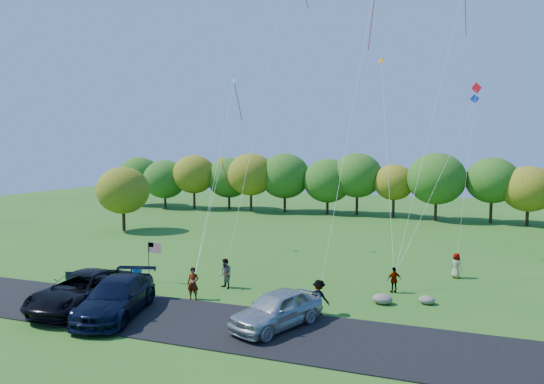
{
  "coord_description": "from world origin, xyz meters",
  "views": [
    {
      "loc": [
        10.69,
        -25.28,
        8.74
      ],
      "look_at": [
        -0.63,
        6.0,
        5.85
      ],
      "focal_mm": 32.0,
      "sensor_mm": 36.0,
      "label": 1
    }
  ],
  "objects_px": {
    "minivan_navy": "(116,297)",
    "flyer_b": "(225,274)",
    "flyer_d": "(394,280)",
    "minivan_silver": "(277,309)",
    "minivan_dark": "(82,290)",
    "park_bench": "(80,278)",
    "trash_barrel": "(136,273)",
    "flyer_c": "(319,297)",
    "flyer_a": "(193,284)",
    "flyer_e": "(456,266)"
  },
  "relations": [
    {
      "from": "minivan_dark",
      "to": "flyer_d",
      "type": "height_order",
      "value": "minivan_dark"
    },
    {
      "from": "flyer_d",
      "to": "flyer_e",
      "type": "height_order",
      "value": "flyer_e"
    },
    {
      "from": "flyer_b",
      "to": "flyer_d",
      "type": "distance_m",
      "value": 10.48
    },
    {
      "from": "flyer_a",
      "to": "flyer_d",
      "type": "relative_size",
      "value": 1.2
    },
    {
      "from": "trash_barrel",
      "to": "flyer_e",
      "type": "bearing_deg",
      "value": 21.2
    },
    {
      "from": "minivan_dark",
      "to": "park_bench",
      "type": "xyz_separation_m",
      "value": [
        -3.2,
        3.48,
        -0.5
      ]
    },
    {
      "from": "flyer_c",
      "to": "flyer_e",
      "type": "height_order",
      "value": "flyer_c"
    },
    {
      "from": "flyer_c",
      "to": "park_bench",
      "type": "bearing_deg",
      "value": 16.48
    },
    {
      "from": "flyer_b",
      "to": "flyer_e",
      "type": "distance_m",
      "value": 15.74
    },
    {
      "from": "flyer_c",
      "to": "trash_barrel",
      "type": "distance_m",
      "value": 13.57
    },
    {
      "from": "flyer_b",
      "to": "flyer_e",
      "type": "height_order",
      "value": "flyer_b"
    },
    {
      "from": "flyer_d",
      "to": "minivan_silver",
      "type": "bearing_deg",
      "value": 28.31
    },
    {
      "from": "minivan_dark",
      "to": "minivan_navy",
      "type": "xyz_separation_m",
      "value": [
        2.6,
        -0.4,
        -0.01
      ]
    },
    {
      "from": "minivan_silver",
      "to": "flyer_b",
      "type": "distance_m",
      "value": 7.56
    },
    {
      "from": "flyer_e",
      "to": "park_bench",
      "type": "distance_m",
      "value": 25.02
    },
    {
      "from": "flyer_a",
      "to": "park_bench",
      "type": "xyz_separation_m",
      "value": [
        -8.21,
        -0.0,
        -0.44
      ]
    },
    {
      "from": "flyer_a",
      "to": "flyer_d",
      "type": "bearing_deg",
      "value": 15.98
    },
    {
      "from": "minivan_navy",
      "to": "flyer_b",
      "type": "bearing_deg",
      "value": 48.97
    },
    {
      "from": "minivan_silver",
      "to": "flyer_e",
      "type": "bearing_deg",
      "value": 80.21
    },
    {
      "from": "minivan_dark",
      "to": "minivan_silver",
      "type": "distance_m",
      "value": 11.15
    },
    {
      "from": "minivan_silver",
      "to": "flyer_e",
      "type": "distance_m",
      "value": 15.51
    },
    {
      "from": "minivan_dark",
      "to": "flyer_c",
      "type": "height_order",
      "value": "minivan_dark"
    },
    {
      "from": "flyer_b",
      "to": "park_bench",
      "type": "relative_size",
      "value": 1.12
    },
    {
      "from": "minivan_dark",
      "to": "minivan_silver",
      "type": "bearing_deg",
      "value": -0.69
    },
    {
      "from": "park_bench",
      "to": "trash_barrel",
      "type": "height_order",
      "value": "park_bench"
    },
    {
      "from": "park_bench",
      "to": "flyer_e",
      "type": "bearing_deg",
      "value": 5.02
    },
    {
      "from": "flyer_e",
      "to": "trash_barrel",
      "type": "height_order",
      "value": "flyer_e"
    },
    {
      "from": "flyer_b",
      "to": "flyer_c",
      "type": "relative_size",
      "value": 1.02
    },
    {
      "from": "flyer_c",
      "to": "trash_barrel",
      "type": "bearing_deg",
      "value": 5.76
    },
    {
      "from": "minivan_silver",
      "to": "flyer_c",
      "type": "xyz_separation_m",
      "value": [
        1.45,
        2.63,
        -0.03
      ]
    },
    {
      "from": "minivan_silver",
      "to": "flyer_a",
      "type": "height_order",
      "value": "flyer_a"
    },
    {
      "from": "minivan_silver",
      "to": "park_bench",
      "type": "relative_size",
      "value": 3.13
    },
    {
      "from": "minivan_dark",
      "to": "minivan_navy",
      "type": "distance_m",
      "value": 2.63
    },
    {
      "from": "park_bench",
      "to": "trash_barrel",
      "type": "distance_m",
      "value": 3.52
    },
    {
      "from": "minivan_silver",
      "to": "flyer_d",
      "type": "height_order",
      "value": "minivan_silver"
    },
    {
      "from": "minivan_silver",
      "to": "park_bench",
      "type": "xyz_separation_m",
      "value": [
        -14.32,
        2.63,
        -0.44
      ]
    },
    {
      "from": "flyer_c",
      "to": "trash_barrel",
      "type": "xyz_separation_m",
      "value": [
        -13.32,
        2.52,
        -0.49
      ]
    },
    {
      "from": "flyer_c",
      "to": "flyer_d",
      "type": "bearing_deg",
      "value": -105.23
    },
    {
      "from": "minivan_navy",
      "to": "trash_barrel",
      "type": "bearing_deg",
      "value": 102.37
    },
    {
      "from": "flyer_c",
      "to": "flyer_e",
      "type": "distance_m",
      "value": 12.52
    },
    {
      "from": "minivan_navy",
      "to": "flyer_a",
      "type": "distance_m",
      "value": 4.57
    },
    {
      "from": "minivan_navy",
      "to": "flyer_e",
      "type": "height_order",
      "value": "minivan_navy"
    },
    {
      "from": "minivan_navy",
      "to": "flyer_c",
      "type": "bearing_deg",
      "value": 6.07
    },
    {
      "from": "flyer_b",
      "to": "flyer_c",
      "type": "distance_m",
      "value": 7.3
    },
    {
      "from": "minivan_navy",
      "to": "flyer_a",
      "type": "xyz_separation_m",
      "value": [
        2.41,
        3.88,
        -0.06
      ]
    },
    {
      "from": "minivan_dark",
      "to": "flyer_c",
      "type": "bearing_deg",
      "value": 10.41
    },
    {
      "from": "flyer_b",
      "to": "flyer_a",
      "type": "bearing_deg",
      "value": -75.39
    },
    {
      "from": "flyer_a",
      "to": "minivan_silver",
      "type": "bearing_deg",
      "value": -33.75
    },
    {
      "from": "trash_barrel",
      "to": "minivan_navy",
      "type": "bearing_deg",
      "value": -62.43
    },
    {
      "from": "park_bench",
      "to": "trash_barrel",
      "type": "relative_size",
      "value": 1.93
    }
  ]
}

